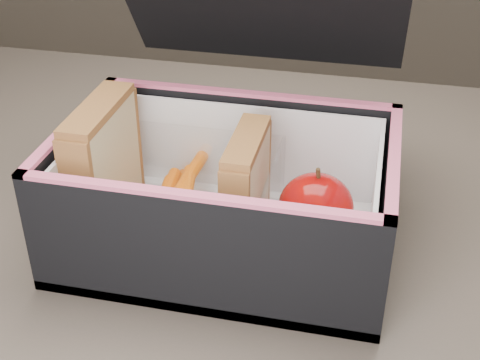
{
  "coord_description": "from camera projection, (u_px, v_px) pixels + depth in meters",
  "views": [
    {
      "loc": [
        0.05,
        -0.48,
        1.12
      ],
      "look_at": [
        -0.06,
        -0.0,
        0.81
      ],
      "focal_mm": 50.0,
      "sensor_mm": 36.0,
      "label": 1
    }
  ],
  "objects": [
    {
      "name": "red_apple",
      "position": [
        316.0,
        208.0,
        0.57
      ],
      "size": [
        0.08,
        0.08,
        0.07
      ],
      "rotation": [
        0.0,
        0.0,
        -0.4
      ],
      "color": "maroon",
      "rests_on": "paper_napkin"
    },
    {
      "name": "kitchen_table",
      "position": [
        298.0,
        319.0,
        0.65
      ],
      "size": [
        1.2,
        0.8,
        0.75
      ],
      "color": "brown",
      "rests_on": "ground"
    },
    {
      "name": "paper_napkin",
      "position": [
        316.0,
        236.0,
        0.59
      ],
      "size": [
        0.1,
        0.1,
        0.01
      ],
      "primitive_type": "cube",
      "rotation": [
        0.0,
        0.0,
        -0.31
      ],
      "color": "white",
      "rests_on": "lunch_bag"
    },
    {
      "name": "lunch_bag",
      "position": [
        228.0,
        185.0,
        0.58
      ],
      "size": [
        0.28,
        0.29,
        0.26
      ],
      "color": "black",
      "rests_on": "kitchen_table"
    },
    {
      "name": "sandwich_right",
      "position": [
        246.0,
        188.0,
        0.57
      ],
      "size": [
        0.02,
        0.09,
        0.1
      ],
      "color": "tan",
      "rests_on": "plastic_tub"
    },
    {
      "name": "sandwich_left",
      "position": [
        104.0,
        164.0,
        0.59
      ],
      "size": [
        0.03,
        0.1,
        0.11
      ],
      "color": "tan",
      "rests_on": "plastic_tub"
    },
    {
      "name": "plastic_tub",
      "position": [
        175.0,
        194.0,
        0.59
      ],
      "size": [
        0.18,
        0.13,
        0.07
      ],
      "primitive_type": null,
      "color": "white",
      "rests_on": "lunch_bag"
    },
    {
      "name": "carrot_sticks",
      "position": [
        174.0,
        200.0,
        0.61
      ],
      "size": [
        0.05,
        0.13,
        0.03
      ],
      "color": "orange",
      "rests_on": "plastic_tub"
    }
  ]
}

